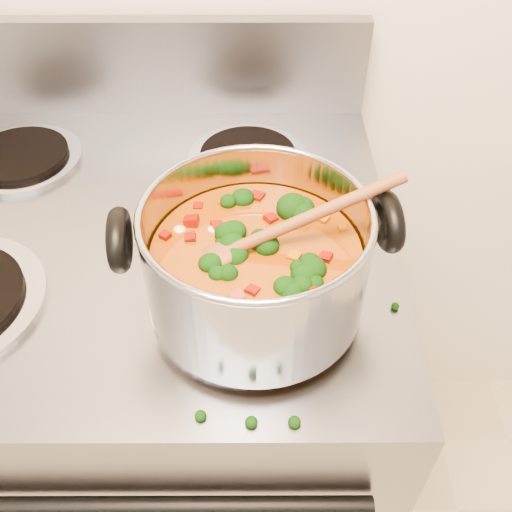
% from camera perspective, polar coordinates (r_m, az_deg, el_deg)
% --- Properties ---
extents(electric_range, '(0.76, 0.68, 1.08)m').
position_cam_1_polar(electric_range, '(1.16, -9.75, -13.66)').
color(electric_range, gray).
rests_on(electric_range, ground).
extents(stockpot, '(0.31, 0.25, 0.15)m').
position_cam_1_polar(stockpot, '(0.63, -0.05, -0.67)').
color(stockpot, '#A7A7AF').
rests_on(stockpot, electric_range).
extents(wooden_spoon, '(0.24, 0.08, 0.10)m').
position_cam_1_polar(wooden_spoon, '(0.60, 0.72, 1.95)').
color(wooden_spoon, brown).
rests_on(wooden_spoon, stockpot).
extents(cooktop_crumbs, '(0.25, 0.33, 0.01)m').
position_cam_1_polar(cooktop_crumbs, '(0.65, 9.63, -9.67)').
color(cooktop_crumbs, black).
rests_on(cooktop_crumbs, electric_range).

